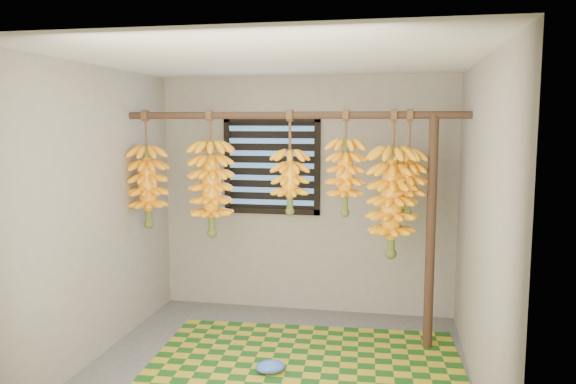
% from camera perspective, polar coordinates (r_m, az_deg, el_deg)
% --- Properties ---
extents(floor, '(3.00, 3.00, 0.01)m').
position_cam_1_polar(floor, '(4.63, -1.36, -17.76)').
color(floor, '#4F4F4F').
rests_on(floor, ground).
extents(ceiling, '(3.00, 3.00, 0.01)m').
position_cam_1_polar(ceiling, '(4.22, -1.46, 13.41)').
color(ceiling, silver).
rests_on(ceiling, wall_back).
extents(wall_back, '(3.00, 0.01, 2.40)m').
position_cam_1_polar(wall_back, '(5.73, 1.82, -0.32)').
color(wall_back, gray).
rests_on(wall_back, floor).
extents(wall_left, '(0.01, 3.00, 2.40)m').
position_cam_1_polar(wall_left, '(4.81, -19.21, -2.15)').
color(wall_left, gray).
rests_on(wall_left, floor).
extents(wall_right, '(0.01, 3.00, 2.40)m').
position_cam_1_polar(wall_right, '(4.21, 19.06, -3.42)').
color(wall_right, gray).
rests_on(wall_right, floor).
extents(window, '(1.00, 0.04, 1.00)m').
position_cam_1_polar(window, '(5.73, -1.67, 2.70)').
color(window, black).
rests_on(window, wall_back).
extents(hanging_pole, '(3.00, 0.06, 0.06)m').
position_cam_1_polar(hanging_pole, '(4.89, 0.34, 7.80)').
color(hanging_pole, '#462D1E').
rests_on(hanging_pole, wall_left).
extents(support_post, '(0.08, 0.08, 2.00)m').
position_cam_1_polar(support_post, '(4.90, 14.29, -4.18)').
color(support_post, '#462D1E').
rests_on(support_post, floor).
extents(woven_mat, '(2.62, 2.14, 0.01)m').
position_cam_1_polar(woven_mat, '(4.59, 1.55, -17.86)').
color(woven_mat, '#1A4D16').
rests_on(woven_mat, floor).
extents(plastic_bag, '(0.28, 0.25, 0.10)m').
position_cam_1_polar(plastic_bag, '(4.55, -1.80, -17.33)').
color(plastic_bag, blue).
rests_on(plastic_bag, woven_mat).
extents(banana_bunch_a, '(0.35, 0.35, 1.07)m').
position_cam_1_polar(banana_bunch_a, '(5.34, -14.07, 0.57)').
color(banana_bunch_a, brown).
rests_on(banana_bunch_a, hanging_pole).
extents(banana_bunch_b, '(0.39, 0.39, 1.13)m').
position_cam_1_polar(banana_bunch_b, '(5.11, -7.80, 0.35)').
color(banana_bunch_b, brown).
rests_on(banana_bunch_b, hanging_pole).
extents(banana_bunch_c, '(0.31, 0.31, 0.91)m').
position_cam_1_polar(banana_bunch_c, '(4.91, 0.20, 1.09)').
color(banana_bunch_c, brown).
rests_on(banana_bunch_c, hanging_pole).
extents(banana_bunch_d, '(0.32, 0.32, 0.91)m').
position_cam_1_polar(banana_bunch_d, '(4.84, 5.83, 1.52)').
color(banana_bunch_d, brown).
rests_on(banana_bunch_d, hanging_pole).
extents(banana_bunch_e, '(0.40, 0.40, 1.25)m').
position_cam_1_polar(banana_bunch_e, '(4.85, 10.51, -1.00)').
color(banana_bunch_e, brown).
rests_on(banana_bunch_e, hanging_pole).
extents(banana_bunch_f, '(0.30, 0.30, 0.89)m').
position_cam_1_polar(banana_bunch_f, '(4.83, 12.11, 1.04)').
color(banana_bunch_f, brown).
rests_on(banana_bunch_f, hanging_pole).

